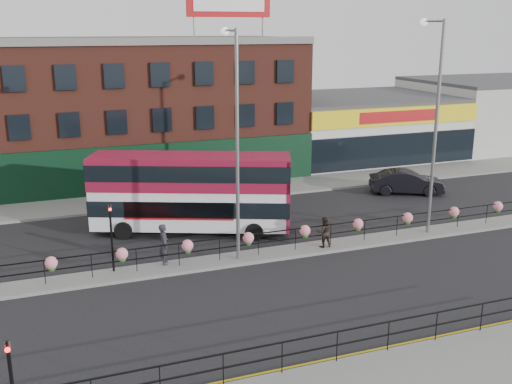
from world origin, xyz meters
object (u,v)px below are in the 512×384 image
object	(u,v)px
lamp_column_east	(434,109)
double_decker_bus	(191,186)
car	(406,182)
lamp_column_west	(235,126)
pedestrian_a	(164,244)
pedestrian_b	(324,232)

from	to	relation	value
lamp_column_east	double_decker_bus	bearing A→B (deg)	158.96
car	lamp_column_west	bearing A→B (deg)	140.89
pedestrian_a	pedestrian_b	world-z (taller)	pedestrian_a
car	lamp_column_west	xyz separation A→B (m)	(-14.83, -7.45, 5.79)
pedestrian_a	lamp_column_west	size ratio (longest dim) A/B	0.18
pedestrian_b	lamp_column_east	xyz separation A→B (m)	(6.40, 0.32, 5.91)
double_decker_bus	pedestrian_b	world-z (taller)	double_decker_bus
car	pedestrian_b	world-z (taller)	pedestrian_b
double_decker_bus	car	bearing A→B (deg)	9.83
double_decker_bus	pedestrian_a	bearing A→B (deg)	-119.99
pedestrian_a	lamp_column_east	world-z (taller)	lamp_column_east
double_decker_bus	lamp_column_east	distance (m)	13.53
lamp_column_east	pedestrian_b	bearing A→B (deg)	-177.12
pedestrian_b	lamp_column_east	bearing A→B (deg)	-173.91
pedestrian_a	lamp_column_east	distance (m)	15.61
lamp_column_west	lamp_column_east	bearing A→B (deg)	0.47
car	lamp_column_west	world-z (taller)	lamp_column_west
pedestrian_a	lamp_column_east	xyz separation A→B (m)	(14.51, -0.29, 5.73)
double_decker_bus	lamp_column_west	xyz separation A→B (m)	(0.97, -4.71, 3.91)
pedestrian_b	lamp_column_east	distance (m)	8.72
pedestrian_b	lamp_column_west	bearing A→B (deg)	0.35
car	pedestrian_a	size ratio (longest dim) A/B	2.63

